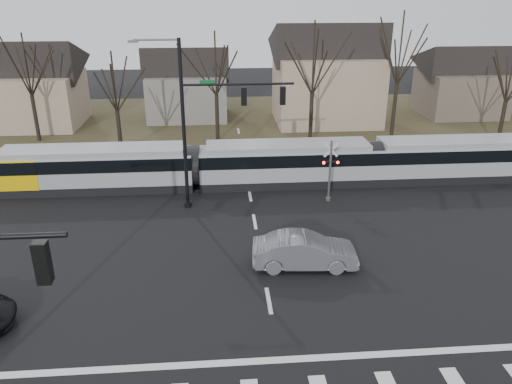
{
  "coord_description": "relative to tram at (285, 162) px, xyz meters",
  "views": [
    {
      "loc": [
        -2.04,
        -16.37,
        12.78
      ],
      "look_at": [
        0.0,
        9.0,
        2.3
      ],
      "focal_mm": 35.0,
      "sensor_mm": 36.0,
      "label": 1
    }
  ],
  "objects": [
    {
      "name": "tram",
      "position": [
        0.0,
        0.0,
        0.0
      ],
      "size": [
        38.74,
        2.88,
        2.94
      ],
      "color": "gray",
      "rests_on": "ground"
    },
    {
      "name": "signal_pole_far",
      "position": [
        -4.97,
        -3.5,
        4.1
      ],
      "size": [
        9.28,
        0.44,
        10.2
      ],
      "color": "black",
      "rests_on": "ground"
    },
    {
      "name": "house_b",
      "position": [
        -7.57,
        20.0,
        2.37
      ],
      "size": [
        8.64,
        7.56,
        7.65
      ],
      "color": "slate",
      "rests_on": "ground"
    },
    {
      "name": "grass_verge",
      "position": [
        -2.57,
        16.0,
        -1.59
      ],
      "size": [
        140.0,
        28.0,
        0.01
      ],
      "primitive_type": "cube",
      "color": "#38331E",
      "rests_on": "ground"
    },
    {
      "name": "ground",
      "position": [
        -2.57,
        -16.0,
        -1.6
      ],
      "size": [
        140.0,
        140.0,
        0.0
      ],
      "primitive_type": "plane",
      "color": "black"
    },
    {
      "name": "house_d",
      "position": [
        21.43,
        19.0,
        2.37
      ],
      "size": [
        8.64,
        7.56,
        7.65
      ],
      "color": "brown",
      "rests_on": "ground"
    },
    {
      "name": "rail_pair",
      "position": [
        -2.57,
        -0.2,
        -1.57
      ],
      "size": [
        90.0,
        1.52,
        0.06
      ],
      "color": "#59595E",
      "rests_on": "ground"
    },
    {
      "name": "tree_row",
      "position": [
        -0.57,
        10.0,
        3.4
      ],
      "size": [
        59.2,
        7.2,
        10.0
      ],
      "color": "black",
      "rests_on": "ground"
    },
    {
      "name": "rail_crossing_signal",
      "position": [
        2.43,
        -3.21,
        0.29
      ],
      "size": [
        1.08,
        0.36,
        4.0
      ],
      "color": "#59595B",
      "rests_on": "ground"
    },
    {
      "name": "sedan",
      "position": [
        -0.52,
        -11.22,
        -0.76
      ],
      "size": [
        2.51,
        5.37,
        1.68
      ],
      "primitive_type": "imported",
      "rotation": [
        0.0,
        0.0,
        1.5
      ],
      "color": "slate",
      "rests_on": "ground"
    },
    {
      "name": "stop_line",
      "position": [
        -2.57,
        -17.8,
        -1.59
      ],
      "size": [
        28.0,
        0.35,
        0.01
      ],
      "primitive_type": "cube",
      "color": "silver",
      "rests_on": "ground"
    },
    {
      "name": "house_c",
      "position": [
        6.43,
        17.0,
        3.63
      ],
      "size": [
        10.8,
        8.64,
        10.1
      ],
      "color": "tan",
      "rests_on": "ground"
    },
    {
      "name": "lane_dashes",
      "position": [
        -2.57,
        -0.0,
        -1.59
      ],
      "size": [
        0.18,
        30.0,
        0.01
      ],
      "color": "silver",
      "rests_on": "ground"
    },
    {
      "name": "house_a",
      "position": [
        -22.57,
        18.0,
        2.86
      ],
      "size": [
        9.72,
        8.64,
        8.6
      ],
      "color": "tan",
      "rests_on": "ground"
    }
  ]
}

